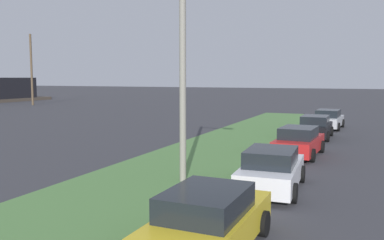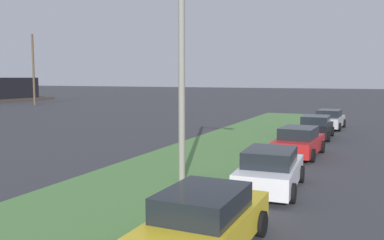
{
  "view_description": "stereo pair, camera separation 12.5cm",
  "coord_description": "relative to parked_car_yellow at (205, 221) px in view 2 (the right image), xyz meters",
  "views": [
    {
      "loc": [
        -3.74,
        -0.08,
        3.91
      ],
      "look_at": [
        15.48,
        8.23,
        1.73
      ],
      "focal_mm": 38.3,
      "sensor_mm": 36.0,
      "label": 1
    },
    {
      "loc": [
        -3.69,
        -0.19,
        3.91
      ],
      "look_at": [
        15.48,
        8.23,
        1.73
      ],
      "focal_mm": 38.3,
      "sensor_mm": 36.0,
      "label": 2
    }
  ],
  "objects": [
    {
      "name": "parked_car_white",
      "position": [
        5.66,
        -0.17,
        0.0
      ],
      "size": [
        4.39,
        2.2,
        1.47
      ],
      "rotation": [
        0.0,
        0.0,
        0.06
      ],
      "color": "silver",
      "rests_on": "ground"
    },
    {
      "name": "parked_car_silver",
      "position": [
        24.53,
        -0.39,
        0.0
      ],
      "size": [
        4.4,
        2.21,
        1.47
      ],
      "rotation": [
        0.0,
        0.0,
        -0.06
      ],
      "color": "#B2B5BA",
      "rests_on": "ground"
    },
    {
      "name": "parked_car_red",
      "position": [
        12.4,
        -0.06,
        0.0
      ],
      "size": [
        4.39,
        2.19,
        1.47
      ],
      "rotation": [
        0.0,
        0.0,
        -0.05
      ],
      "color": "red",
      "rests_on": "ground"
    },
    {
      "name": "grass_median",
      "position": [
        5.46,
        3.96,
        -0.66
      ],
      "size": [
        60.0,
        6.0,
        0.12
      ],
      "primitive_type": "cube",
      "color": "#517F42",
      "rests_on": "ground"
    },
    {
      "name": "parked_car_yellow",
      "position": [
        0.0,
        0.0,
        0.0
      ],
      "size": [
        4.32,
        2.05,
        1.47
      ],
      "rotation": [
        0.0,
        0.0,
        -0.01
      ],
      "color": "gold",
      "rests_on": "ground"
    },
    {
      "name": "parked_car_black",
      "position": [
        19.0,
        -0.07,
        0.0
      ],
      "size": [
        4.3,
        2.02,
        1.47
      ],
      "rotation": [
        0.0,
        0.0,
        -0.0
      ],
      "color": "black",
      "rests_on": "ground"
    },
    {
      "name": "distant_utility_pole",
      "position": [
        36.18,
        40.79,
        4.28
      ],
      "size": [
        0.3,
        0.3,
        10.0
      ],
      "primitive_type": "cylinder",
      "color": "brown",
      "rests_on": "ground"
    },
    {
      "name": "streetlight",
      "position": [
        5.05,
        2.63,
        3.67
      ],
      "size": [
        0.8,
        2.86,
        7.5
      ],
      "color": "gray",
      "rests_on": "ground"
    }
  ]
}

